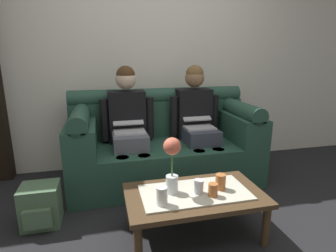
{
  "coord_description": "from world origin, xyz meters",
  "views": [
    {
      "loc": [
        -0.62,
        -1.61,
        1.33
      ],
      "look_at": [
        -0.03,
        0.84,
        0.67
      ],
      "focal_mm": 29.45,
      "sensor_mm": 36.0,
      "label": 1
    }
  ],
  "objects": [
    {
      "name": "cup_near_left",
      "position": [
        0.2,
        0.12,
        0.41
      ],
      "size": [
        0.08,
        0.08,
        0.12
      ],
      "primitive_type": "cylinder",
      "color": "#B26633",
      "rests_on": "coffee_table"
    },
    {
      "name": "flower_vase",
      "position": [
        -0.17,
        0.15,
        0.61
      ],
      "size": [
        0.12,
        0.12,
        0.42
      ],
      "color": "silver",
      "rests_on": "coffee_table"
    },
    {
      "name": "cup_far_center",
      "position": [
        -0.27,
        0.01,
        0.42
      ],
      "size": [
        0.08,
        0.08,
        0.13
      ],
      "primitive_type": "cylinder",
      "color": "white",
      "rests_on": "coffee_table"
    },
    {
      "name": "backpack_left",
      "position": [
        -1.14,
        0.53,
        0.17
      ],
      "size": [
        0.29,
        0.29,
        0.33
      ],
      "color": "#4C6B4C",
      "rests_on": "ground_plane"
    },
    {
      "name": "person_right",
      "position": [
        0.37,
        1.17,
        0.66
      ],
      "size": [
        0.56,
        0.67,
        1.22
      ],
      "color": "#383D4C",
      "rests_on": "ground_plane"
    },
    {
      "name": "cup_near_right",
      "position": [
        0.02,
        0.1,
        0.41
      ],
      "size": [
        0.07,
        0.07,
        0.1
      ],
      "primitive_type": "cylinder",
      "color": "silver",
      "rests_on": "coffee_table"
    },
    {
      "name": "ground_plane",
      "position": [
        0.0,
        0.0,
        0.0
      ],
      "size": [
        14.0,
        14.0,
        0.0
      ],
      "primitive_type": "plane",
      "color": "black"
    },
    {
      "name": "person_left",
      "position": [
        -0.37,
        1.17,
        0.66
      ],
      "size": [
        0.56,
        0.67,
        1.22
      ],
      "color": "#595B66",
      "rests_on": "ground_plane"
    },
    {
      "name": "back_wall_patterned",
      "position": [
        0.0,
        1.7,
        1.45
      ],
      "size": [
        6.0,
        0.12,
        2.9
      ],
      "primitive_type": "cube",
      "color": "silver",
      "rests_on": "ground_plane"
    },
    {
      "name": "coffee_table",
      "position": [
        0.0,
        0.12,
        0.3
      ],
      "size": [
        1.01,
        0.58,
        0.35
      ],
      "color": "#47331E",
      "rests_on": "ground_plane"
    },
    {
      "name": "cup_far_left",
      "position": [
        0.1,
        0.03,
        0.4
      ],
      "size": [
        0.07,
        0.07,
        0.09
      ],
      "primitive_type": "cylinder",
      "color": "#B26633",
      "rests_on": "coffee_table"
    },
    {
      "name": "couch",
      "position": [
        0.0,
        1.17,
        0.38
      ],
      "size": [
        1.95,
        0.88,
        0.96
      ],
      "color": "#234738",
      "rests_on": "ground_plane"
    }
  ]
}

